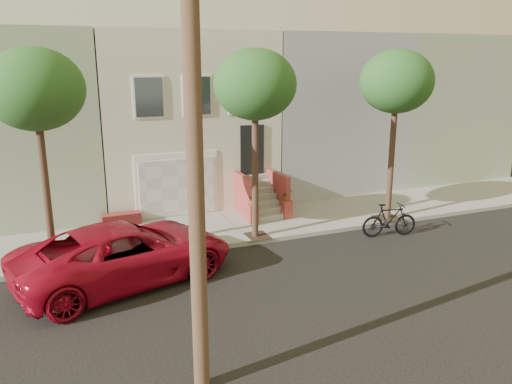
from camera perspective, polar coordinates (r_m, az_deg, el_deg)
name	(u,v)px	position (r m, az deg, el deg)	size (l,w,h in m)	color
ground	(275,292)	(14.07, 2.17, -11.08)	(90.00, 90.00, 0.00)	black
sidewalk	(215,229)	(18.67, -4.63, -4.16)	(40.00, 3.70, 0.15)	gray
house_row	(173,114)	(23.42, -9.22, 8.56)	(33.10, 11.70, 7.00)	beige
tree_left	(35,91)	(15.42, -23.47, 10.34)	(2.70, 2.57, 6.30)	#2D2116
tree_mid	(255,86)	(16.65, -0.10, 11.80)	(2.70, 2.57, 6.30)	#2D2116
tree_right	(397,83)	(19.40, 15.46, 11.72)	(2.70, 2.57, 6.30)	#2D2116
pickup_truck	(126,253)	(14.80, -14.38, -6.62)	(2.82, 6.11, 1.70)	maroon
motorcycle	(389,220)	(18.54, 14.69, -3.04)	(0.56, 2.00, 1.20)	black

